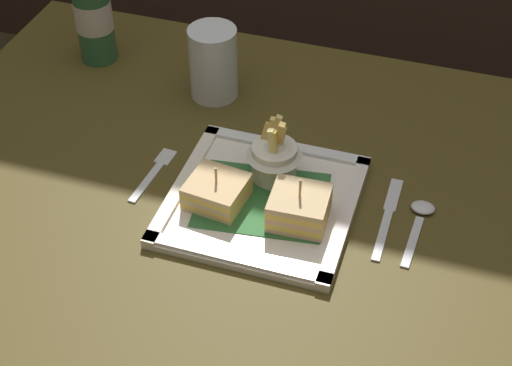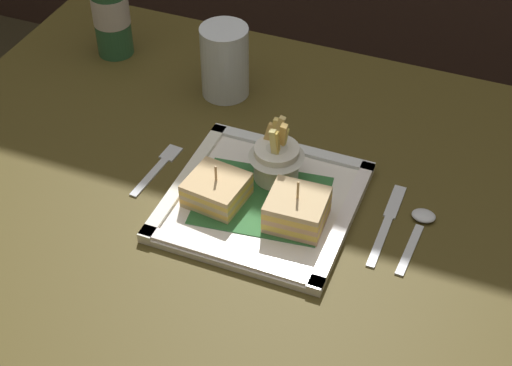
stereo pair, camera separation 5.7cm
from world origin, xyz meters
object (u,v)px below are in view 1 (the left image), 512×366
dining_table (250,255)px  spoon (420,217)px  sandwich_half_right (299,208)px  square_plate (263,201)px  beer_bottle (92,6)px  fork (155,171)px  fries_cup (274,155)px  knife (388,214)px  water_glass (213,67)px  sandwich_half_left (217,192)px

dining_table → spoon: (0.24, 0.04, 0.12)m
sandwich_half_right → square_plate: bearing=157.4°
dining_table → sandwich_half_right: (0.08, -0.02, 0.15)m
beer_bottle → fork: bearing=-49.8°
square_plate → dining_table: bearing=-172.0°
fries_cup → knife: fries_cup is taller
water_glass → knife: (0.34, -0.21, -0.05)m
water_glass → fork: bearing=-94.4°
knife → water_glass: bearing=149.0°
dining_table → fries_cup: 0.18m
spoon → beer_bottle: bearing=159.0°
fries_cup → water_glass: water_glass is taller
fork → knife: bearing=2.6°
fork → knife: size_ratio=0.75×
sandwich_half_left → knife: 0.25m
knife → spoon: bearing=7.7°
fries_cup → spoon: 0.23m
fries_cup → water_glass: (-0.16, 0.19, 0.00)m
sandwich_half_left → knife: size_ratio=0.51×
sandwich_half_right → fries_cup: 0.10m
water_glass → square_plate: bearing=-55.8°
dining_table → knife: (0.20, 0.04, 0.12)m
water_glass → knife: water_glass is taller
square_plate → sandwich_half_right: 0.07m
beer_bottle → water_glass: (0.24, -0.04, -0.05)m
sandwich_half_right → knife: 0.14m
fries_cup → fork: fries_cup is taller
fries_cup → beer_bottle: 0.47m
water_glass → knife: bearing=-31.0°
fries_cup → water_glass: 0.25m
sandwich_half_right → beer_bottle: bearing=146.6°
square_plate → beer_bottle: size_ratio=0.96×
fries_cup → fork: bearing=-168.8°
beer_bottle → fork: (0.22, -0.26, -0.10)m
dining_table → water_glass: size_ratio=9.03×
dining_table → square_plate: 0.12m
sandwich_half_right → water_glass: size_ratio=0.67×
sandwich_half_right → fork: size_ratio=0.65×
square_plate → fork: size_ratio=2.07×
fries_cup → water_glass: size_ratio=0.85×
square_plate → sandwich_half_left: (-0.06, -0.03, 0.02)m
sandwich_half_right → spoon: sandwich_half_right is taller
square_plate → sandwich_half_left: sandwich_half_left is taller
beer_bottle → fork: beer_bottle is taller
fork → sandwich_half_left: bearing=-19.8°
fork → spoon: bearing=3.2°
dining_table → knife: knife is taller
sandwich_half_left → fork: bearing=160.2°
sandwich_half_right → knife: bearing=26.3°
fries_cup → fork: 0.19m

